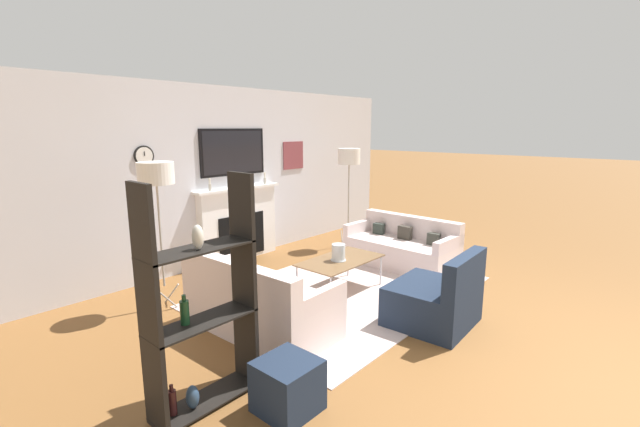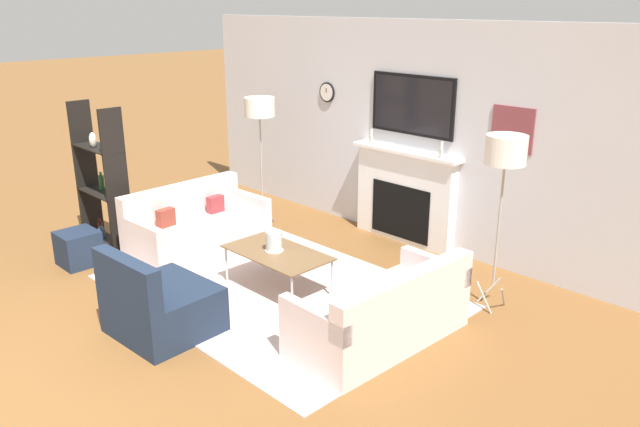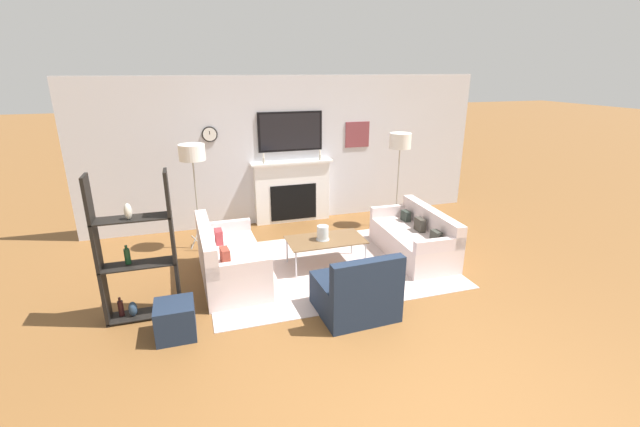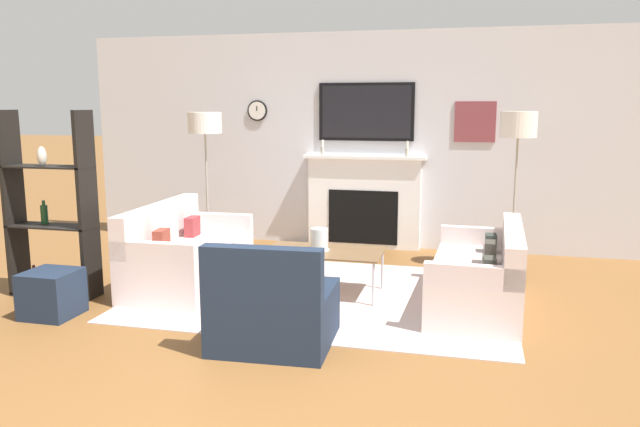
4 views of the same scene
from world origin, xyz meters
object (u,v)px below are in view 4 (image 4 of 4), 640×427
object	(u,v)px
couch_left	(185,257)
hurricane_candle	(319,241)
shelf_unit	(50,213)
coffee_table	(324,253)
ottoman	(52,294)
floor_lamp_right	(518,127)
couch_right	(481,278)
floor_lamp_left	(205,125)
armchair	(273,311)

from	to	relation	value
couch_left	hurricane_candle	xyz separation A→B (m)	(1.38, 0.04, 0.23)
shelf_unit	coffee_table	bearing A→B (deg)	14.85
couch_left	ottoman	size ratio (longest dim) A/B	3.90
floor_lamp_right	shelf_unit	distance (m)	4.75
couch_right	floor_lamp_right	distance (m)	1.86
floor_lamp_left	floor_lamp_right	distance (m)	3.54
shelf_unit	ottoman	distance (m)	0.88
armchair	ottoman	world-z (taller)	armchair
floor_lamp_left	hurricane_candle	bearing A→B (deg)	-36.24
couch_left	couch_right	size ratio (longest dim) A/B	0.97
coffee_table	hurricane_candle	bearing A→B (deg)	-175.47
floor_lamp_right	couch_right	bearing A→B (deg)	-104.40
armchair	floor_lamp_left	world-z (taller)	floor_lamp_left
armchair	coffee_table	distance (m)	1.37
hurricane_candle	ottoman	bearing A→B (deg)	-150.30
shelf_unit	hurricane_candle	bearing A→B (deg)	15.04
shelf_unit	ottoman	xyz separation A→B (m)	(0.37, -0.53, -0.60)
armchair	ottoman	distance (m)	2.07
armchair	ottoman	bearing A→B (deg)	175.20
couch_right	ottoman	world-z (taller)	couch_right
couch_left	ottoman	distance (m)	1.34
coffee_table	shelf_unit	distance (m)	2.61
hurricane_candle	floor_lamp_right	size ratio (longest dim) A/B	0.12
couch_right	coffee_table	bearing A→B (deg)	178.22
couch_left	floor_lamp_left	xyz separation A→B (m)	(-0.33, 1.29, 1.27)
coffee_table	ottoman	distance (m)	2.44
armchair	ottoman	size ratio (longest dim) A/B	2.16
shelf_unit	floor_lamp_right	bearing A→B (deg)	24.01
hurricane_candle	floor_lamp_left	world-z (taller)	floor_lamp_left
floor_lamp_right	ottoman	bearing A→B (deg)	-148.12
armchair	floor_lamp_right	distance (m)	3.45
couch_right	shelf_unit	size ratio (longest dim) A/B	0.96
couch_left	floor_lamp_right	world-z (taller)	floor_lamp_right
couch_right	floor_lamp_left	xyz separation A→B (m)	(-3.21, 1.29, 1.29)
couch_left	ottoman	world-z (taller)	couch_left
couch_left	floor_lamp_right	size ratio (longest dim) A/B	0.94
shelf_unit	armchair	bearing A→B (deg)	-16.13
ottoman	shelf_unit	bearing A→B (deg)	124.68
armchair	hurricane_candle	bearing A→B (deg)	89.27
coffee_table	ottoman	bearing A→B (deg)	-150.77
floor_lamp_right	shelf_unit	xyz separation A→B (m)	(-4.28, -1.91, -0.77)
floor_lamp_right	armchair	bearing A→B (deg)	-125.43
coffee_table	floor_lamp_right	bearing A→B (deg)	34.84
armchair	shelf_unit	world-z (taller)	shelf_unit
hurricane_candle	shelf_unit	world-z (taller)	shelf_unit
couch_left	floor_lamp_left	distance (m)	1.84
floor_lamp_right	ottoman	xyz separation A→B (m)	(-3.91, -2.43, -1.37)
shelf_unit	couch_right	bearing A→B (deg)	8.85
coffee_table	ottoman	size ratio (longest dim) A/B	2.69
ottoman	floor_lamp_left	bearing A→B (deg)	81.34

